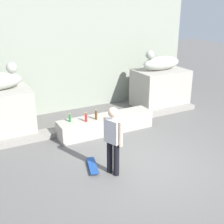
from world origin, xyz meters
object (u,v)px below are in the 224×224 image
object	(u,v)px
statue_reclining_right	(161,63)
bottle_red	(86,118)
skateboard	(93,166)
bottle_brown	(96,115)
skater	(113,138)
bottle_green	(70,118)

from	to	relation	value
statue_reclining_right	bottle_red	bearing A→B (deg)	18.96
skateboard	bottle_brown	bearing A→B (deg)	-12.26
skater	bottle_green	xyz separation A→B (m)	(-0.22, 2.28, -0.28)
skateboard	skater	bearing A→B (deg)	-127.75
bottle_green	bottle_brown	bearing A→B (deg)	-14.63
skater	bottle_brown	size ratio (longest dim) A/B	5.27
bottle_red	skater	bearing A→B (deg)	-95.67
statue_reclining_right	skater	size ratio (longest dim) A/B	0.97
bottle_red	bottle_green	bearing A→B (deg)	153.85
skater	bottle_green	size ratio (longest dim) A/B	6.50
bottle_brown	statue_reclining_right	bearing A→B (deg)	22.29
bottle_green	skater	bearing A→B (deg)	-84.57
bottle_green	skateboard	bearing A→B (deg)	-93.56
bottle_green	bottle_brown	size ratio (longest dim) A/B	0.81
bottle_green	bottle_red	size ratio (longest dim) A/B	0.90
bottle_green	bottle_brown	world-z (taller)	bottle_brown
skater	bottle_green	distance (m)	2.31
statue_reclining_right	bottle_green	xyz separation A→B (m)	(-4.07, -1.16, -1.08)
statue_reclining_right	bottle_brown	size ratio (longest dim) A/B	5.09
skateboard	bottle_brown	distance (m)	1.95
statue_reclining_right	skater	world-z (taller)	statue_reclining_right
statue_reclining_right	bottle_red	distance (m)	4.03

